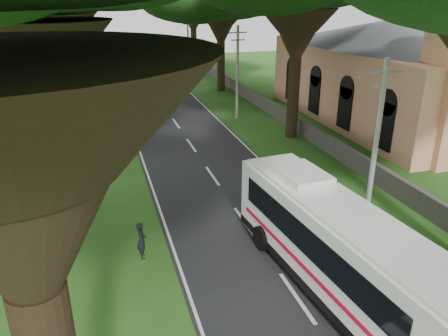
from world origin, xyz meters
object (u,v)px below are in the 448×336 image
Objects in this scene: pole_mid at (237,72)px; pole_near at (376,144)px; distant_car_c at (155,59)px; church at (395,64)px; distant_car_b at (120,73)px; pole_far at (188,46)px; pedestrian at (141,240)px; coach_bus at (340,249)px; distant_car_a at (129,93)px.

pole_near is at bearing -90.00° from pole_mid.
church is at bearing 119.82° from distant_car_c.
pole_mid is 24.79m from distant_car_b.
pole_mid is 1.00× the size of pole_far.
pedestrian is (-10.66, -19.65, -3.35)m from pole_mid.
pole_near is 1.00× the size of pole_mid.
pedestrian is (-6.68, 4.47, -1.08)m from coach_bus.
church is 41.26m from distant_car_c.
pole_near is at bearing -93.56° from pedestrian.
coach_bus is at bearing -99.36° from pole_mid.
pole_far is (0.00, 40.00, 0.00)m from pole_near.
coach_bus reaches higher than distant_car_c.
pole_near is at bearing -90.00° from pole_far.
pole_near is 1.61× the size of distant_car_c.
distant_car_a is at bearing -131.75° from pole_far.
pole_far is at bearing 79.55° from coach_bus.
distant_car_b is (-8.50, 3.03, -3.49)m from pole_far.
pole_near is 40.00m from pole_far.
pole_near is 6.16m from coach_bus.
pole_near is 20.00m from pole_mid.
church is at bearing 51.50° from pole_near.
church is 25.74m from coach_bus.
pole_near is 11.18m from pedestrian.
distant_car_c is at bearing 69.07° from distant_car_b.
coach_bus is at bearing -133.98° from pole_near.
distant_car_b is 0.80× the size of distant_car_c.
church is 27.41m from pole_far.
coach_bus is at bearing 97.13° from distant_car_c.
church is 19.88m from pole_near.
pole_far is (0.00, 20.00, 0.00)m from pole_mid.
pole_mid is at bearing 160.19° from church.
church is at bearing -63.18° from pole_far.
pedestrian reaches higher than distant_car_a.
church reaches higher than distant_car_c.
pole_far is 2.09× the size of distant_car_a.
church is 26.00m from distant_car_a.
pedestrian is at bearing 140.94° from coach_bus.
coach_bus is 8.11m from pedestrian.
distant_car_c is (-14.86, 38.26, -4.16)m from church.
distant_car_c is (-2.50, 53.81, -3.43)m from pole_near.
pole_near is at bearing 111.31° from distant_car_a.
distant_car_c is at bearing -98.70° from distant_car_a.
pole_far is 1.61× the size of distant_car_c.
pole_mid is (0.00, 20.00, 0.00)m from pole_near.
church is 27.89m from pedestrian.
coach_bus is (-3.97, -24.12, -2.27)m from pole_mid.
pole_near reaches higher than pedestrian.
pole_near is at bearing -70.66° from distant_car_b.
distant_car_a is at bearing 144.41° from church.
pole_near is at bearing -128.50° from church.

